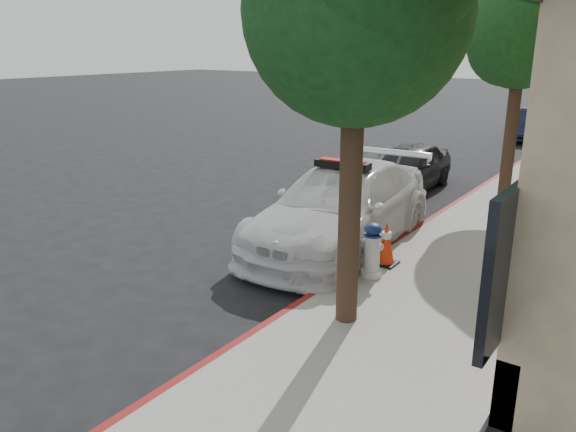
# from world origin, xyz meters

# --- Properties ---
(ground) EXTENTS (120.00, 120.00, 0.00)m
(ground) POSITION_xyz_m (0.00, 0.00, 0.00)
(ground) COLOR black
(ground) RESTS_ON ground
(sidewalk) EXTENTS (3.20, 50.00, 0.15)m
(sidewalk) POSITION_xyz_m (3.60, 10.00, 0.07)
(sidewalk) COLOR gray
(sidewalk) RESTS_ON ground
(curb_strip) EXTENTS (0.12, 50.00, 0.15)m
(curb_strip) POSITION_xyz_m (2.06, 10.00, 0.07)
(curb_strip) COLOR maroon
(curb_strip) RESTS_ON ground
(tree_near) EXTENTS (2.92, 2.82, 5.62)m
(tree_near) POSITION_xyz_m (2.93, -2.01, 4.27)
(tree_near) COLOR black
(tree_near) RESTS_ON sidewalk
(tree_mid) EXTENTS (2.77, 2.64, 5.43)m
(tree_mid) POSITION_xyz_m (2.93, 5.99, 4.16)
(tree_mid) COLOR black
(tree_mid) RESTS_ON sidewalk
(police_car) EXTENTS (2.66, 5.65, 1.74)m
(police_car) POSITION_xyz_m (1.10, 0.94, 0.80)
(police_car) COLOR white
(police_car) RESTS_ON ground
(parked_car_mid) EXTENTS (1.72, 3.86, 1.29)m
(parked_car_mid) POSITION_xyz_m (0.33, 5.92, 0.65)
(parked_car_mid) COLOR black
(parked_car_mid) RESTS_ON ground
(parked_car_far) EXTENTS (1.37, 3.88, 1.28)m
(parked_car_far) POSITION_xyz_m (1.20, 16.93, 0.64)
(parked_car_far) COLOR black
(parked_car_far) RESTS_ON ground
(fire_hydrant) EXTENTS (0.39, 0.36, 0.92)m
(fire_hydrant) POSITION_xyz_m (2.48, -0.42, 0.60)
(fire_hydrant) COLOR silver
(fire_hydrant) RESTS_ON sidewalk
(traffic_cone) EXTENTS (0.42, 0.42, 0.78)m
(traffic_cone) POSITION_xyz_m (2.43, 0.21, 0.54)
(traffic_cone) COLOR black
(traffic_cone) RESTS_ON sidewalk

